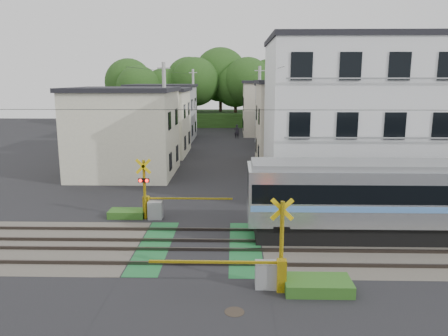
{
  "coord_description": "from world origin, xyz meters",
  "views": [
    {
      "loc": [
        1.45,
        -17.18,
        6.86
      ],
      "look_at": [
        0.89,
        5.0,
        2.33
      ],
      "focal_mm": 35.0,
      "sensor_mm": 36.0,
      "label": 1
    }
  ],
  "objects_px": {
    "commuter_train": "(437,199)",
    "pedestrian": "(237,131)",
    "manhole_cover": "(234,312)",
    "crossing_signal_near": "(269,268)",
    "crossing_signal_far": "(154,205)",
    "apartment_block": "(351,116)"
  },
  "relations": [
    {
      "from": "manhole_cover",
      "to": "pedestrian",
      "type": "bearing_deg",
      "value": 89.7
    },
    {
      "from": "pedestrian",
      "to": "manhole_cover",
      "type": "bearing_deg",
      "value": 95.37
    },
    {
      "from": "crossing_signal_far",
      "to": "manhole_cover",
      "type": "height_order",
      "value": "crossing_signal_far"
    },
    {
      "from": "crossing_signal_near",
      "to": "pedestrian",
      "type": "xyz_separation_m",
      "value": [
        -0.92,
        37.58,
        0.12
      ]
    },
    {
      "from": "commuter_train",
      "to": "apartment_block",
      "type": "distance_m",
      "value": 8.93
    },
    {
      "from": "crossing_signal_far",
      "to": "pedestrian",
      "type": "relative_size",
      "value": 2.85
    },
    {
      "from": "crossing_signal_near",
      "to": "manhole_cover",
      "type": "xyz_separation_m",
      "value": [
        -1.12,
        -1.58,
        -0.7
      ]
    },
    {
      "from": "crossing_signal_far",
      "to": "pedestrian",
      "type": "bearing_deg",
      "value": 82.0
    },
    {
      "from": "crossing_signal_near",
      "to": "crossing_signal_far",
      "type": "height_order",
      "value": "same"
    },
    {
      "from": "crossing_signal_far",
      "to": "apartment_block",
      "type": "distance_m",
      "value": 13.14
    },
    {
      "from": "crossing_signal_far",
      "to": "pedestrian",
      "type": "height_order",
      "value": "crossing_signal_far"
    },
    {
      "from": "commuter_train",
      "to": "manhole_cover",
      "type": "xyz_separation_m",
      "value": [
        -8.74,
        -6.43,
        -1.79
      ]
    },
    {
      "from": "manhole_cover",
      "to": "commuter_train",
      "type": "bearing_deg",
      "value": 36.35
    },
    {
      "from": "apartment_block",
      "to": "pedestrian",
      "type": "height_order",
      "value": "apartment_block"
    },
    {
      "from": "crossing_signal_near",
      "to": "manhole_cover",
      "type": "distance_m",
      "value": 2.06
    },
    {
      "from": "crossing_signal_near",
      "to": "crossing_signal_far",
      "type": "xyz_separation_m",
      "value": [
        -5.17,
        7.31,
        0.0
      ]
    },
    {
      "from": "commuter_train",
      "to": "apartment_block",
      "type": "height_order",
      "value": "apartment_block"
    },
    {
      "from": "manhole_cover",
      "to": "crossing_signal_near",
      "type": "bearing_deg",
      "value": 54.52
    },
    {
      "from": "commuter_train",
      "to": "crossing_signal_far",
      "type": "bearing_deg",
      "value": 169.14
    },
    {
      "from": "commuter_train",
      "to": "pedestrian",
      "type": "height_order",
      "value": "commuter_train"
    },
    {
      "from": "apartment_block",
      "to": "commuter_train",
      "type": "bearing_deg",
      "value": -78.41
    },
    {
      "from": "manhole_cover",
      "to": "crossing_signal_far",
      "type": "bearing_deg",
      "value": 114.49
    }
  ]
}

